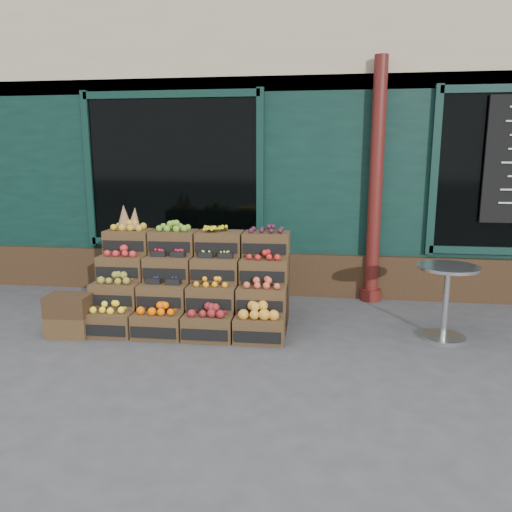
# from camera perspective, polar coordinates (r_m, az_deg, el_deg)

# --- Properties ---
(ground) EXTENTS (60.00, 60.00, 0.00)m
(ground) POSITION_cam_1_polar(r_m,az_deg,el_deg) (5.16, 1.11, -10.92)
(ground) COLOR #424245
(ground) RESTS_ON ground
(shop_facade) EXTENTS (12.00, 6.24, 4.80)m
(shop_facade) POSITION_cam_1_polar(r_m,az_deg,el_deg) (9.87, 4.97, 13.95)
(shop_facade) COLOR black
(shop_facade) RESTS_ON ground
(crate_display) EXTENTS (2.24, 1.12, 1.39)m
(crate_display) POSITION_cam_1_polar(r_m,az_deg,el_deg) (5.89, -7.26, -3.75)
(crate_display) COLOR #47311C
(crate_display) RESTS_ON ground
(spare_crates) EXTENTS (0.48, 0.34, 0.46)m
(spare_crates) POSITION_cam_1_polar(r_m,az_deg,el_deg) (5.90, -20.54, -6.35)
(spare_crates) COLOR #47311C
(spare_crates) RESTS_ON ground
(bistro_table) EXTENTS (0.65, 0.65, 0.81)m
(bistro_table) POSITION_cam_1_polar(r_m,az_deg,el_deg) (5.73, 20.92, -4.04)
(bistro_table) COLOR silver
(bistro_table) RESTS_ON ground
(shopkeeper) EXTENTS (0.81, 0.59, 2.04)m
(shopkeeper) POSITION_cam_1_polar(r_m,az_deg,el_deg) (8.11, -9.81, 4.63)
(shopkeeper) COLOR #195721
(shopkeeper) RESTS_ON ground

